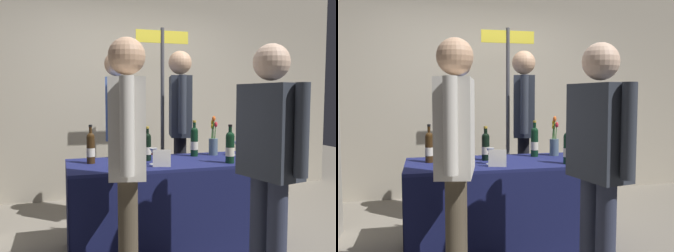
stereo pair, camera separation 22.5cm
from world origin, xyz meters
TOP-DOWN VIEW (x-y plane):
  - ground_plane at (0.00, 0.00)m, footprint 12.00×12.00m
  - back_partition at (0.00, 1.85)m, footprint 6.10×0.12m
  - tasting_table at (0.00, 0.00)m, footprint 1.67×0.72m
  - featured_wine_bottle at (-0.64, 0.08)m, footprint 0.07×0.07m
  - display_bottle_0 at (-0.29, 0.22)m, footprint 0.07×0.07m
  - display_bottle_1 at (0.31, 0.19)m, footprint 0.07×0.07m
  - display_bottle_2 at (-0.16, 0.08)m, footprint 0.07×0.07m
  - display_bottle_3 at (0.47, -0.23)m, footprint 0.07×0.07m
  - wine_glass_near_vendor at (0.71, 0.13)m, footprint 0.07×0.07m
  - wine_glass_mid at (-0.15, -0.10)m, footprint 0.07×0.07m
  - flower_vase at (0.51, 0.20)m, footprint 0.08×0.08m
  - brochure_stand at (-0.12, -0.23)m, footprint 0.14×0.06m
  - vendor_presenter at (0.35, 0.73)m, footprint 0.30×0.58m
  - vendor_assistant at (-0.31, 0.77)m, footprint 0.27×0.57m
  - taster_foreground_right at (-0.48, -0.74)m, footprint 0.29×0.61m
  - taster_foreground_left at (0.35, -1.00)m, footprint 0.29×0.55m
  - booth_signpost at (0.28, 1.15)m, footprint 0.62×0.04m

SIDE VIEW (x-z plane):
  - ground_plane at x=0.00m, z-range 0.00..0.00m
  - tasting_table at x=0.00m, z-range 0.15..0.91m
  - brochure_stand at x=-0.12m, z-range 0.76..0.90m
  - wine_glass_mid at x=-0.15m, z-range 0.79..0.92m
  - wine_glass_near_vendor at x=0.71m, z-range 0.79..0.92m
  - display_bottle_2 at x=-0.16m, z-range 0.74..1.03m
  - flower_vase at x=0.51m, z-range 0.70..1.07m
  - featured_wine_bottle at x=-0.64m, z-range 0.73..1.05m
  - display_bottle_3 at x=0.47m, z-range 0.74..1.06m
  - display_bottle_1 at x=0.31m, z-range 0.74..1.07m
  - display_bottle_0 at x=-0.29m, z-range 0.73..1.09m
  - taster_foreground_left at x=0.35m, z-range 0.16..1.78m
  - taster_foreground_right at x=-0.48m, z-range 0.17..1.84m
  - vendor_assistant at x=-0.31m, z-range 0.18..1.94m
  - vendor_presenter at x=0.35m, z-range 0.19..1.98m
  - booth_signpost at x=0.28m, z-range 0.24..2.34m
  - back_partition at x=0.00m, z-range 0.00..2.96m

